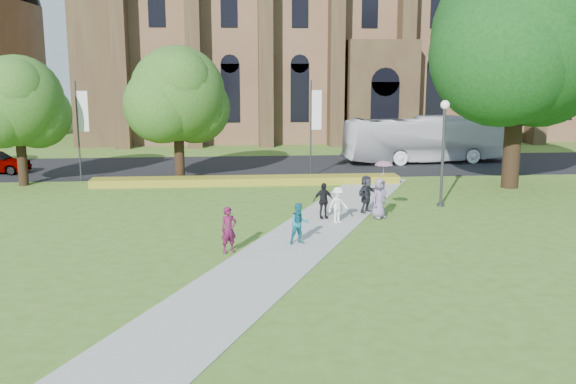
{
  "coord_description": "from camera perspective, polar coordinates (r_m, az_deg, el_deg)",
  "views": [
    {
      "loc": [
        -2.65,
        -23.95,
        6.92
      ],
      "look_at": [
        -0.44,
        2.71,
        1.6
      ],
      "focal_mm": 40.0,
      "sensor_mm": 36.0,
      "label": 1
    }
  ],
  "objects": [
    {
      "name": "banner_pole_1",
      "position": [
        40.38,
        -18.03,
        5.69
      ],
      "size": [
        0.7,
        0.1,
        6.0
      ],
      "color": "#38383D",
      "rests_on": "ground"
    },
    {
      "name": "street_tree_1",
      "position": [
        38.63,
        -9.81,
        8.57
      ],
      "size": [
        5.6,
        5.6,
        8.05
      ],
      "color": "#332114",
      "rests_on": "ground"
    },
    {
      "name": "road",
      "position": [
        44.57,
        -1.27,
        2.33
      ],
      "size": [
        160.0,
        10.0,
        0.02
      ],
      "primitive_type": "cube",
      "color": "black",
      "rests_on": "ground"
    },
    {
      "name": "footpath",
      "position": [
        26.02,
        1.29,
        -4.13
      ],
      "size": [
        15.58,
        28.54,
        0.04
      ],
      "primitive_type": "cube",
      "rotation": [
        0.0,
        0.0,
        -0.44
      ],
      "color": "#B2B2A8",
      "rests_on": "ground"
    },
    {
      "name": "pedestrian_0",
      "position": [
        23.97,
        -5.3,
        -3.35
      ],
      "size": [
        0.74,
        0.64,
        1.72
      ],
      "primitive_type": "imported",
      "rotation": [
        0.0,
        0.0,
        0.43
      ],
      "color": "#591435",
      "rests_on": "footpath"
    },
    {
      "name": "pedestrian_2",
      "position": [
        28.39,
        4.46,
        -1.15
      ],
      "size": [
        1.19,
        1.0,
        1.6
      ],
      "primitive_type": "imported",
      "rotation": [
        0.0,
        0.0,
        0.48
      ],
      "color": "white",
      "rests_on": "footpath"
    },
    {
      "name": "tour_coach",
      "position": [
        47.1,
        12.11,
        4.59
      ],
      "size": [
        11.99,
        3.88,
        3.28
      ],
      "primitive_type": "imported",
      "rotation": [
        0.0,
        0.0,
        1.67
      ],
      "color": "silver",
      "rests_on": "road"
    },
    {
      "name": "pedestrian_5",
      "position": [
        30.5,
        6.98,
        -0.16
      ],
      "size": [
        1.5,
        1.57,
        1.78
      ],
      "primitive_type": "imported",
      "rotation": [
        0.0,
        0.0,
        0.83
      ],
      "color": "#2A2A32",
      "rests_on": "footpath"
    },
    {
      "name": "flower_hedge",
      "position": [
        37.76,
        -3.67,
        1.01
      ],
      "size": [
        18.0,
        1.4,
        0.45
      ],
      "primitive_type": "cube",
      "color": "gold",
      "rests_on": "ground"
    },
    {
      "name": "large_tree",
      "position": [
        38.32,
        19.89,
        12.76
      ],
      "size": [
        9.6,
        9.6,
        13.2
      ],
      "color": "#332114",
      "rests_on": "ground"
    },
    {
      "name": "street_tree_0",
      "position": [
        39.96,
        -22.93,
        7.44
      ],
      "size": [
        5.2,
        5.2,
        7.5
      ],
      "color": "#332114",
      "rests_on": "ground"
    },
    {
      "name": "pedestrian_1",
      "position": [
        24.97,
        1.0,
        -2.83
      ],
      "size": [
        0.92,
        0.8,
        1.62
      ],
      "primitive_type": "imported",
      "rotation": [
        0.0,
        0.0,
        0.27
      ],
      "color": "#196C7F",
      "rests_on": "footpath"
    },
    {
      "name": "pedestrian_4",
      "position": [
        29.47,
        8.13,
        -0.55
      ],
      "size": [
        1.06,
        0.99,
        1.82
      ],
      "primitive_type": "imported",
      "rotation": [
        0.0,
        0.0,
        0.63
      ],
      "color": "slate",
      "rests_on": "footpath"
    },
    {
      "name": "cathedral",
      "position": [
        65.21,
        6.75,
        16.52
      ],
      "size": [
        52.6,
        18.25,
        28.0
      ],
      "color": "brown",
      "rests_on": "ground"
    },
    {
      "name": "parasol",
      "position": [
        29.38,
        8.49,
        1.91
      ],
      "size": [
        1.06,
        1.06,
        0.71
      ],
      "primitive_type": "imported",
      "rotation": [
        0.0,
        0.0,
        -0.4
      ],
      "color": "#D294A4",
      "rests_on": "pedestrian_4"
    },
    {
      "name": "streetlamp",
      "position": [
        32.3,
        13.66,
        4.49
      ],
      "size": [
        0.44,
        0.44,
        5.24
      ],
      "color": "#38383D",
      "rests_on": "ground"
    },
    {
      "name": "banner_pole_0",
      "position": [
        39.6,
        2.21,
        6.13
      ],
      "size": [
        0.7,
        0.1,
        6.0
      ],
      "color": "#38383D",
      "rests_on": "ground"
    },
    {
      "name": "pedestrian_3",
      "position": [
        29.13,
        3.15,
        -0.77
      ],
      "size": [
        1.03,
        0.61,
        1.64
      ],
      "primitive_type": "imported",
      "rotation": [
        0.0,
        0.0,
        0.24
      ],
      "color": "black",
      "rests_on": "footpath"
    },
    {
      "name": "ground",
      "position": [
        25.07,
        1.53,
        -4.78
      ],
      "size": [
        160.0,
        160.0,
        0.0
      ],
      "primitive_type": "plane",
      "color": "#44681F",
      "rests_on": "ground"
    }
  ]
}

